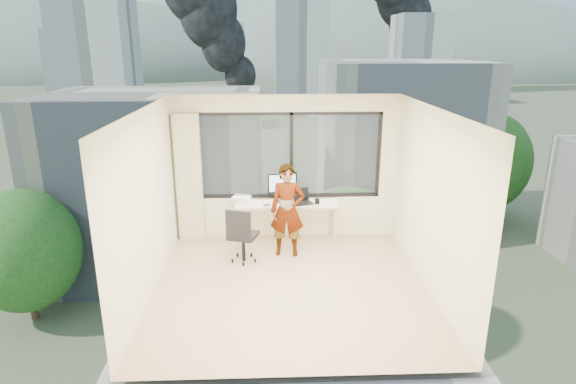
{
  "coord_description": "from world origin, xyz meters",
  "views": [
    {
      "loc": [
        -0.29,
        -6.26,
        3.41
      ],
      "look_at": [
        0.0,
        1.0,
        1.15
      ],
      "focal_mm": 29.56,
      "sensor_mm": 36.0,
      "label": 1
    }
  ],
  "objects_px": {
    "monitor": "(282,187)",
    "laptop": "(302,197)",
    "chair": "(243,234)",
    "desk": "(287,222)",
    "game_console": "(242,198)",
    "handbag": "(299,194)",
    "person": "(287,211)"
  },
  "relations": [
    {
      "from": "handbag",
      "to": "game_console",
      "type": "bearing_deg",
      "value": 161.85
    },
    {
      "from": "desk",
      "to": "laptop",
      "type": "bearing_deg",
      "value": -11.89
    },
    {
      "from": "game_console",
      "to": "laptop",
      "type": "bearing_deg",
      "value": 3.49
    },
    {
      "from": "person",
      "to": "desk",
      "type": "bearing_deg",
      "value": 95.41
    },
    {
      "from": "monitor",
      "to": "laptop",
      "type": "relative_size",
      "value": 1.42
    },
    {
      "from": "desk",
      "to": "chair",
      "type": "bearing_deg",
      "value": -133.97
    },
    {
      "from": "monitor",
      "to": "laptop",
      "type": "height_order",
      "value": "monitor"
    },
    {
      "from": "chair",
      "to": "monitor",
      "type": "bearing_deg",
      "value": 70.17
    },
    {
      "from": "monitor",
      "to": "chair",
      "type": "bearing_deg",
      "value": -137.33
    },
    {
      "from": "desk",
      "to": "person",
      "type": "distance_m",
      "value": 0.66
    },
    {
      "from": "monitor",
      "to": "game_console",
      "type": "relative_size",
      "value": 1.77
    },
    {
      "from": "chair",
      "to": "game_console",
      "type": "height_order",
      "value": "chair"
    },
    {
      "from": "person",
      "to": "game_console",
      "type": "bearing_deg",
      "value": 144.29
    },
    {
      "from": "chair",
      "to": "person",
      "type": "distance_m",
      "value": 0.83
    },
    {
      "from": "game_console",
      "to": "laptop",
      "type": "height_order",
      "value": "laptop"
    },
    {
      "from": "person",
      "to": "monitor",
      "type": "height_order",
      "value": "person"
    },
    {
      "from": "monitor",
      "to": "laptop",
      "type": "xyz_separation_m",
      "value": [
        0.34,
        -0.14,
        -0.15
      ]
    },
    {
      "from": "chair",
      "to": "game_console",
      "type": "bearing_deg",
      "value": 112.17
    },
    {
      "from": "chair",
      "to": "laptop",
      "type": "relative_size",
      "value": 2.6
    },
    {
      "from": "person",
      "to": "laptop",
      "type": "distance_m",
      "value": 0.54
    },
    {
      "from": "person",
      "to": "handbag",
      "type": "bearing_deg",
      "value": 76.8
    },
    {
      "from": "chair",
      "to": "person",
      "type": "bearing_deg",
      "value": 36.9
    },
    {
      "from": "laptop",
      "to": "handbag",
      "type": "bearing_deg",
      "value": 80.43
    },
    {
      "from": "desk",
      "to": "person",
      "type": "height_order",
      "value": "person"
    },
    {
      "from": "game_console",
      "to": "person",
      "type": "bearing_deg",
      "value": -25.01
    },
    {
      "from": "chair",
      "to": "handbag",
      "type": "xyz_separation_m",
      "value": [
        0.97,
        0.93,
        0.38
      ]
    },
    {
      "from": "desk",
      "to": "laptop",
      "type": "relative_size",
      "value": 4.87
    },
    {
      "from": "desk",
      "to": "monitor",
      "type": "distance_m",
      "value": 0.65
    },
    {
      "from": "laptop",
      "to": "monitor",
      "type": "bearing_deg",
      "value": 138.94
    },
    {
      "from": "handbag",
      "to": "chair",
      "type": "bearing_deg",
      "value": -152.92
    },
    {
      "from": "chair",
      "to": "monitor",
      "type": "xyz_separation_m",
      "value": [
        0.66,
        0.84,
        0.53
      ]
    },
    {
      "from": "game_console",
      "to": "desk",
      "type": "bearing_deg",
      "value": 3.05
    }
  ]
}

